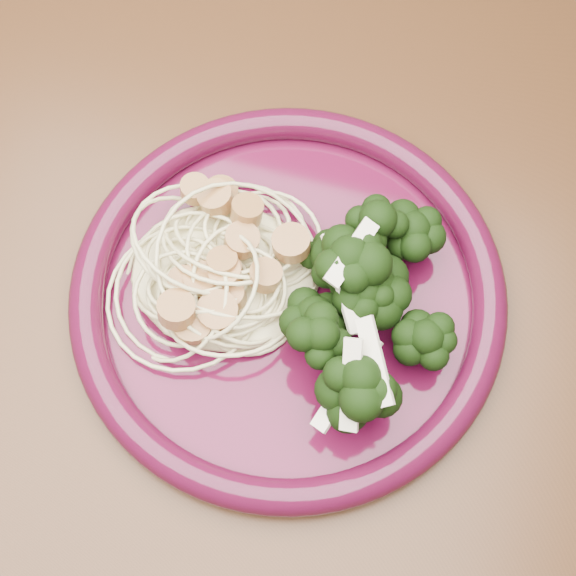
# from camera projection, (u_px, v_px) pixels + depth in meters

# --- Properties ---
(dining_table) EXTENTS (1.20, 0.80, 0.75)m
(dining_table) POSITION_uv_depth(u_px,v_px,m) (196.00, 413.00, 0.62)
(dining_table) COLOR #472814
(dining_table) RESTS_ON ground
(dinner_plate) EXTENTS (0.30, 0.30, 0.02)m
(dinner_plate) POSITION_uv_depth(u_px,v_px,m) (288.00, 293.00, 0.54)
(dinner_plate) COLOR #440923
(dinner_plate) RESTS_ON dining_table
(spaghetti_pile) EXTENTS (0.13, 0.11, 0.03)m
(spaghetti_pile) POSITION_uv_depth(u_px,v_px,m) (223.00, 269.00, 0.54)
(spaghetti_pile) COLOR beige
(spaghetti_pile) RESTS_ON dinner_plate
(scallop_cluster) EXTENTS (0.13, 0.13, 0.04)m
(scallop_cluster) POSITION_uv_depth(u_px,v_px,m) (218.00, 246.00, 0.51)
(scallop_cluster) COLOR #AE7E49
(scallop_cluster) RESTS_ON spaghetti_pile
(broccoli_pile) EXTENTS (0.10, 0.16, 0.05)m
(broccoli_pile) POSITION_uv_depth(u_px,v_px,m) (372.00, 303.00, 0.52)
(broccoli_pile) COLOR black
(broccoli_pile) RESTS_ON dinner_plate
(onion_garnish) EXTENTS (0.07, 0.10, 0.06)m
(onion_garnish) POSITION_uv_depth(u_px,v_px,m) (377.00, 282.00, 0.49)
(onion_garnish) COLOR white
(onion_garnish) RESTS_ON broccoli_pile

